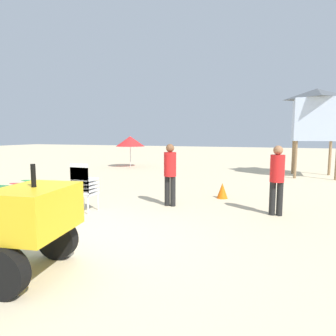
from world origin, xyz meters
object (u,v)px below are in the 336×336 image
(traffic_cone_near, at_px, (222,191))
(traffic_cone_far, at_px, (60,210))
(lifeguard_near_center, at_px, (170,171))
(lifeguard_tower, at_px, (316,115))
(beach_umbrella_left, at_px, (130,141))
(stacked_plastic_chairs, at_px, (83,184))
(surfboard_pile, at_px, (44,189))
(lifeguard_near_left, at_px, (277,176))

(traffic_cone_near, xyz_separation_m, traffic_cone_far, (-2.82, -3.63, 0.06))
(lifeguard_near_center, xyz_separation_m, traffic_cone_far, (-1.68, -2.24, -0.65))
(lifeguard_tower, xyz_separation_m, traffic_cone_far, (-5.89, -9.42, -2.45))
(lifeguard_near_center, xyz_separation_m, beach_umbrella_left, (-5.23, 7.91, 0.55))
(stacked_plastic_chairs, xyz_separation_m, surfboard_pile, (-2.20, 1.10, -0.46))
(lifeguard_near_left, distance_m, traffic_cone_far, 4.88)
(surfboard_pile, bearing_deg, lifeguard_near_left, 1.93)
(beach_umbrella_left, distance_m, traffic_cone_near, 9.21)
(stacked_plastic_chairs, distance_m, traffic_cone_far, 1.00)
(lifeguard_tower, bearing_deg, lifeguard_near_left, -102.58)
(lifeguard_tower, height_order, traffic_cone_near, lifeguard_tower)
(beach_umbrella_left, relative_size, traffic_cone_near, 3.87)
(surfboard_pile, distance_m, lifeguard_near_left, 6.60)
(lifeguard_tower, distance_m, traffic_cone_near, 7.02)
(lifeguard_near_left, bearing_deg, lifeguard_near_center, 179.89)
(beach_umbrella_left, height_order, traffic_cone_near, beach_umbrella_left)
(lifeguard_tower, height_order, traffic_cone_far, lifeguard_tower)
(traffic_cone_near, height_order, traffic_cone_far, traffic_cone_far)
(surfboard_pile, relative_size, traffic_cone_far, 4.48)
(lifeguard_tower, distance_m, beach_umbrella_left, 9.56)
(beach_umbrella_left, xyz_separation_m, traffic_cone_far, (3.56, -10.15, -1.20))
(lifeguard_tower, xyz_separation_m, beach_umbrella_left, (-9.45, 0.73, -1.26))
(surfboard_pile, xyz_separation_m, traffic_cone_far, (2.28, -2.01, 0.05))
(stacked_plastic_chairs, height_order, lifeguard_near_left, lifeguard_near_left)
(surfboard_pile, relative_size, lifeguard_near_left, 1.59)
(lifeguard_near_center, distance_m, traffic_cone_far, 2.87)
(surfboard_pile, bearing_deg, traffic_cone_near, 17.55)
(lifeguard_tower, bearing_deg, lifeguard_near_center, -120.42)
(lifeguard_near_center, bearing_deg, surfboard_pile, -176.72)
(stacked_plastic_chairs, xyz_separation_m, traffic_cone_near, (2.89, 2.71, -0.47))
(stacked_plastic_chairs, relative_size, traffic_cone_far, 2.08)
(surfboard_pile, bearing_deg, lifeguard_tower, 42.21)
(lifeguard_near_left, height_order, traffic_cone_near, lifeguard_near_left)
(lifeguard_near_center, bearing_deg, stacked_plastic_chairs, -142.78)
(traffic_cone_far, bearing_deg, beach_umbrella_left, 109.32)
(lifeguard_near_center, height_order, traffic_cone_far, lifeguard_near_center)
(lifeguard_near_center, bearing_deg, lifeguard_near_left, -0.11)
(surfboard_pile, distance_m, traffic_cone_near, 5.35)
(stacked_plastic_chairs, relative_size, surfboard_pile, 0.46)
(stacked_plastic_chairs, distance_m, lifeguard_tower, 10.59)
(surfboard_pile, distance_m, traffic_cone_far, 3.04)
(traffic_cone_near, bearing_deg, lifeguard_near_center, -129.62)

